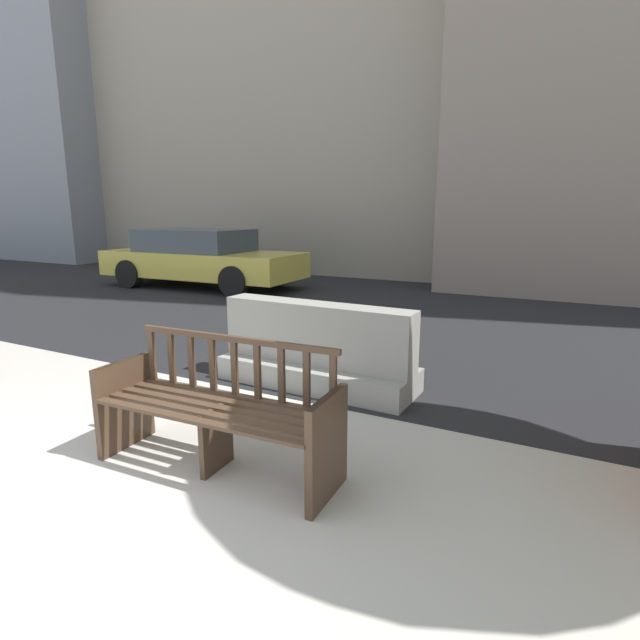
# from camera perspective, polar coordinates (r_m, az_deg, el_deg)

# --- Properties ---
(street_asphalt) EXTENTS (120.00, 12.00, 0.01)m
(street_asphalt) POSITION_cam_1_polar(r_m,az_deg,el_deg) (10.26, 12.34, 2.44)
(street_asphalt) COLOR black
(street_asphalt) RESTS_ON ground
(street_bench) EXTENTS (1.71, 0.60, 0.88)m
(street_bench) POSITION_cam_1_polar(r_m,az_deg,el_deg) (3.46, -11.63, -10.39)
(street_bench) COLOR #473323
(street_bench) RESTS_ON ground
(jersey_barrier_centre) EXTENTS (2.02, 0.73, 0.84)m
(jersey_barrier_centre) POSITION_cam_1_polar(r_m,az_deg,el_deg) (4.97, -0.37, -3.75)
(jersey_barrier_centre) COLOR gray
(jersey_barrier_centre) RESTS_ON ground
(car_taxi_near) EXTENTS (4.71, 2.01, 1.32)m
(car_taxi_near) POSITION_cam_1_polar(r_m,az_deg,el_deg) (11.82, -13.49, 6.93)
(car_taxi_near) COLOR #DBC64C
(car_taxi_near) RESTS_ON ground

